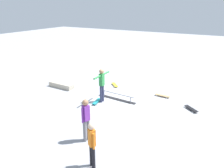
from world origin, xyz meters
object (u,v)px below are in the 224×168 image
loose_skateboard_natural (162,95)px  loose_skateboard_black (191,109)px  skater_main (102,83)px  skateboard_main (97,101)px  bystander_purple_shirt (86,118)px  grind_rail (117,97)px  bystander_orange_shirt (92,143)px  skate_ledge (61,85)px  loose_skateboard_yellow (115,85)px

loose_skateboard_natural → loose_skateboard_black: size_ratio=1.09×
skater_main → skateboard_main: 0.98m
bystander_purple_shirt → loose_skateboard_natural: bearing=4.7°
grind_rail → bystander_orange_shirt: bearing=114.6°
skateboard_main → loose_skateboard_natural: bearing=-58.2°
grind_rail → skater_main: (0.51, 0.64, 0.86)m
grind_rail → skate_ledge: (3.73, 0.09, -0.00)m
skate_ledge → loose_skateboard_yellow: (-2.63, -1.85, -0.07)m
bystander_purple_shirt → loose_skateboard_black: (-2.79, -4.50, -0.84)m
skate_ledge → skateboard_main: skate_ledge is taller
bystander_orange_shirt → loose_skateboard_black: (-1.78, -5.58, -0.78)m
skater_main → loose_skateboard_natural: (-2.49, -2.16, -0.93)m
loose_skateboard_natural → loose_skateboard_black: same height
skate_ledge → skateboard_main: bearing=165.4°
skate_ledge → skateboard_main: size_ratio=1.99×
grind_rail → skateboard_main: bearing=57.1°
skater_main → loose_skateboard_black: skater_main is taller
bystander_orange_shirt → bystander_purple_shirt: 1.48m
skate_ledge → bystander_purple_shirt: bearing=140.6°
skate_ledge → bystander_orange_shirt: (-5.62, 4.88, 0.72)m
bystander_purple_shirt → bystander_orange_shirt: bearing=-121.0°
grind_rail → bystander_orange_shirt: 5.36m
grind_rail → bystander_orange_shirt: bystander_orange_shirt is taller
skater_main → skateboard_main: (0.16, 0.25, -0.93)m
skater_main → bystander_orange_shirt: skater_main is taller
loose_skateboard_yellow → loose_skateboard_black: 4.91m
skate_ledge → loose_skateboard_black: 7.43m
bystander_orange_shirt → loose_skateboard_natural: bearing=121.4°
bystander_purple_shirt → loose_skateboard_black: size_ratio=2.19×
skater_main → loose_skateboard_yellow: 2.65m
skater_main → bystander_orange_shirt: size_ratio=1.14×
loose_skateboard_black → bystander_orange_shirt: bearing=112.0°
skate_ledge → loose_skateboard_black: size_ratio=2.20×
skater_main → loose_skateboard_yellow: size_ratio=2.42×
bystander_orange_shirt → loose_skateboard_black: bearing=104.6°
grind_rail → loose_skateboard_yellow: size_ratio=3.11×
skateboard_main → grind_rail: bearing=-47.1°
bystander_purple_shirt → loose_skateboard_black: bystander_purple_shirt is taller
loose_skateboard_natural → skater_main: bearing=44.8°
skateboard_main → bystander_orange_shirt: bearing=-158.5°
bystander_purple_shirt → loose_skateboard_yellow: bystander_purple_shirt is taller
skate_ledge → loose_skateboard_natural: 5.94m
bystander_orange_shirt → bystander_purple_shirt: bearing=165.1°
bystander_purple_shirt → skate_ledge: bearing=66.8°
skate_ledge → skateboard_main: 3.17m
loose_skateboard_black → skater_main: bearing=56.5°
bystander_orange_shirt → grind_rail: bearing=143.1°
loose_skateboard_natural → loose_skateboard_yellow: 3.10m
loose_skateboard_natural → loose_skateboard_black: (-1.68, 0.90, 0.00)m
loose_skateboard_natural → loose_skateboard_black: bearing=155.7°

